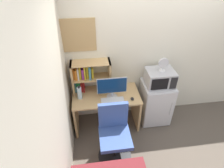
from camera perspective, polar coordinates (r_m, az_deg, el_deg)
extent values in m
cube|color=silver|center=(3.55, 20.12, 9.28)|extent=(6.40, 0.04, 2.60)
cube|color=silver|center=(1.93, -18.04, -15.83)|extent=(0.04, 4.40, 2.60)
cube|color=tan|center=(3.23, -1.84, -3.62)|extent=(1.17, 0.62, 0.03)
cube|color=tan|center=(3.48, -11.13, -8.97)|extent=(0.04, 0.56, 0.70)
cube|color=tan|center=(3.55, 7.45, -7.32)|extent=(0.04, 0.56, 0.70)
cube|color=tan|center=(3.20, -12.03, 1.76)|extent=(0.03, 0.27, 0.57)
cube|color=tan|center=(3.20, -0.76, 2.65)|extent=(0.03, 0.27, 0.57)
cube|color=tan|center=(3.04, -6.74, 6.59)|extent=(0.66, 0.27, 0.01)
cube|color=tan|center=(3.19, -6.38, 2.02)|extent=(0.60, 0.27, 0.01)
cube|color=teal|center=(3.32, -11.18, -0.42)|extent=(0.02, 0.16, 0.22)
cube|color=#197233|center=(3.31, -10.69, -0.25)|extent=(0.03, 0.17, 0.24)
cube|color=#197233|center=(3.33, -10.06, -0.40)|extent=(0.03, 0.15, 0.20)
cube|color=#B21E1E|center=(3.33, -9.35, -0.56)|extent=(0.03, 0.16, 0.18)
cube|color=#B21E1E|center=(3.31, -8.73, -0.32)|extent=(0.02, 0.17, 0.21)
cube|color=orange|center=(3.17, -11.73, 3.47)|extent=(0.02, 0.16, 0.19)
cube|color=orange|center=(3.17, -11.05, 3.38)|extent=(0.04, 0.19, 0.18)
cube|color=silver|center=(3.15, -10.44, 3.61)|extent=(0.02, 0.20, 0.21)
cube|color=gold|center=(3.16, -9.88, 3.80)|extent=(0.03, 0.15, 0.21)
cube|color=purple|center=(3.16, -9.03, 3.61)|extent=(0.04, 0.18, 0.19)
cube|color=gold|center=(3.14, -8.42, 3.99)|extent=(0.02, 0.21, 0.24)
cube|color=gold|center=(3.15, -7.72, 4.24)|extent=(0.04, 0.16, 0.25)
cube|color=teal|center=(3.14, -6.91, 4.05)|extent=(0.03, 0.22, 0.24)
cube|color=gold|center=(3.16, -6.11, 3.98)|extent=(0.03, 0.17, 0.20)
cylinder|color=#B7B7BC|center=(3.17, 0.00, -3.90)|extent=(0.18, 0.18, 0.02)
cylinder|color=#B7B7BC|center=(3.14, 0.00, -3.17)|extent=(0.04, 0.04, 0.09)
cube|color=#B7B7BC|center=(3.03, -0.01, -0.46)|extent=(0.50, 0.01, 0.30)
cube|color=navy|center=(3.03, 0.00, -0.52)|extent=(0.48, 0.02, 0.27)
cube|color=silver|center=(3.10, 0.16, -5.00)|extent=(0.38, 0.13, 0.02)
ellipsoid|color=black|center=(3.14, 6.30, -4.57)|extent=(0.05, 0.08, 0.03)
cylinder|color=silver|center=(3.14, -10.04, -2.74)|extent=(0.08, 0.08, 0.22)
cylinder|color=black|center=(3.06, -10.27, -0.98)|extent=(0.04, 0.04, 0.02)
cube|color=silver|center=(3.64, 13.24, -5.41)|extent=(0.54, 0.50, 0.84)
cube|color=silver|center=(3.47, 14.59, -8.15)|extent=(0.52, 0.01, 0.81)
cylinder|color=#B2B2B7|center=(3.50, 17.69, -7.37)|extent=(0.01, 0.01, 0.29)
cube|color=#ADADB2|center=(3.31, 14.54, 1.92)|extent=(0.48, 0.38, 0.28)
cube|color=black|center=(3.14, 14.57, -0.12)|extent=(0.29, 0.01, 0.21)
cube|color=black|center=(3.23, 18.52, 0.22)|extent=(0.11, 0.01, 0.22)
cylinder|color=silver|center=(3.24, 15.14, 4.08)|extent=(0.11, 0.11, 0.01)
cylinder|color=silver|center=(3.22, 15.24, 4.63)|extent=(0.02, 0.02, 0.06)
cylinder|color=silver|center=(3.15, 15.63, 6.33)|extent=(0.17, 0.03, 0.17)
cylinder|color=black|center=(3.27, 0.86, -21.29)|extent=(0.54, 0.54, 0.04)
cylinder|color=black|center=(3.08, 0.90, -19.02)|extent=(0.04, 0.04, 0.45)
cube|color=#334C8C|center=(2.88, 0.95, -16.22)|extent=(0.47, 0.47, 0.07)
cube|color=#334C8C|center=(2.83, 0.34, -9.53)|extent=(0.45, 0.06, 0.45)
cube|color=tan|center=(2.98, -10.84, 14.49)|extent=(0.59, 0.02, 0.52)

